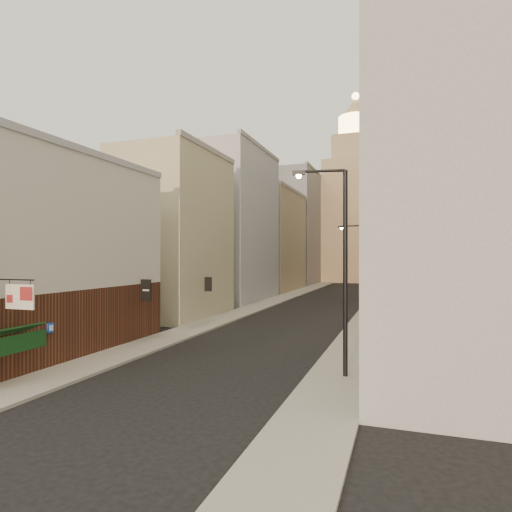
{
  "coord_description": "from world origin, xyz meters",
  "views": [
    {
      "loc": [
        9.43,
        -11.42,
        5.93
      ],
      "look_at": [
        -0.61,
        17.92,
        5.96
      ],
      "focal_mm": 30.0,
      "sensor_mm": 36.0,
      "label": 1
    }
  ],
  "objects_px": {
    "clock_tower": "(356,207)",
    "white_tower": "(405,192)",
    "streetlamp_near": "(340,259)",
    "traffic_light_right": "(376,273)",
    "streetlamp_mid": "(362,271)",
    "streetlamp_far": "(384,268)"
  },
  "relations": [
    {
      "from": "streetlamp_mid",
      "to": "streetlamp_far",
      "type": "height_order",
      "value": "streetlamp_mid"
    },
    {
      "from": "clock_tower",
      "to": "white_tower",
      "type": "height_order",
      "value": "clock_tower"
    },
    {
      "from": "white_tower",
      "to": "traffic_light_right",
      "type": "bearing_deg",
      "value": -96.47
    },
    {
      "from": "clock_tower",
      "to": "streetlamp_far",
      "type": "xyz_separation_m",
      "value": [
        8.1,
        -43.4,
        -13.22
      ]
    },
    {
      "from": "clock_tower",
      "to": "streetlamp_mid",
      "type": "bearing_deg",
      "value": -83.85
    },
    {
      "from": "streetlamp_near",
      "to": "white_tower",
      "type": "bearing_deg",
      "value": 76.81
    },
    {
      "from": "streetlamp_near",
      "to": "streetlamp_mid",
      "type": "bearing_deg",
      "value": 80.3
    },
    {
      "from": "white_tower",
      "to": "streetlamp_near",
      "type": "relative_size",
      "value": 4.08
    },
    {
      "from": "traffic_light_right",
      "to": "streetlamp_near",
      "type": "bearing_deg",
      "value": 74.63
    },
    {
      "from": "clock_tower",
      "to": "traffic_light_right",
      "type": "relative_size",
      "value": 8.98
    },
    {
      "from": "streetlamp_mid",
      "to": "white_tower",
      "type": "bearing_deg",
      "value": 96.0
    },
    {
      "from": "streetlamp_far",
      "to": "traffic_light_right",
      "type": "height_order",
      "value": "streetlamp_far"
    },
    {
      "from": "clock_tower",
      "to": "streetlamp_far",
      "type": "bearing_deg",
      "value": -79.43
    },
    {
      "from": "streetlamp_near",
      "to": "traffic_light_right",
      "type": "distance_m",
      "value": 35.6
    },
    {
      "from": "clock_tower",
      "to": "traffic_light_right",
      "type": "xyz_separation_m",
      "value": [
        7.26,
        -47.0,
        -13.81
      ]
    },
    {
      "from": "traffic_light_right",
      "to": "white_tower",
      "type": "bearing_deg",
      "value": -112.36
    },
    {
      "from": "streetlamp_near",
      "to": "traffic_light_right",
      "type": "bearing_deg",
      "value": 80.19
    },
    {
      "from": "streetlamp_far",
      "to": "traffic_light_right",
      "type": "xyz_separation_m",
      "value": [
        -0.84,
        -3.59,
        -0.59
      ]
    },
    {
      "from": "clock_tower",
      "to": "traffic_light_right",
      "type": "bearing_deg",
      "value": -81.22
    },
    {
      "from": "streetlamp_mid",
      "to": "traffic_light_right",
      "type": "xyz_separation_m",
      "value": [
        -0.17,
        21.96,
        -0.99
      ]
    },
    {
      "from": "traffic_light_right",
      "to": "streetlamp_mid",
      "type": "bearing_deg",
      "value": 74.56
    },
    {
      "from": "clock_tower",
      "to": "white_tower",
      "type": "xyz_separation_m",
      "value": [
        11.0,
        -14.0,
        0.97
      ]
    }
  ]
}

